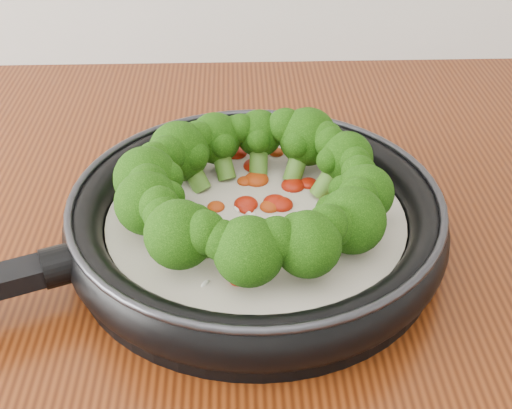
{
  "coord_description": "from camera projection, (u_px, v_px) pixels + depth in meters",
  "views": [
    {
      "loc": [
        0.05,
        0.51,
        1.31
      ],
      "look_at": [
        0.07,
        1.03,
        0.95
      ],
      "focal_mm": 47.08,
      "sensor_mm": 36.0,
      "label": 1
    }
  ],
  "objects": [
    {
      "name": "skillet",
      "position": [
        251.0,
        212.0,
        0.64
      ],
      "size": [
        0.6,
        0.48,
        0.11
      ],
      "color": "black",
      "rests_on": "counter"
    }
  ]
}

